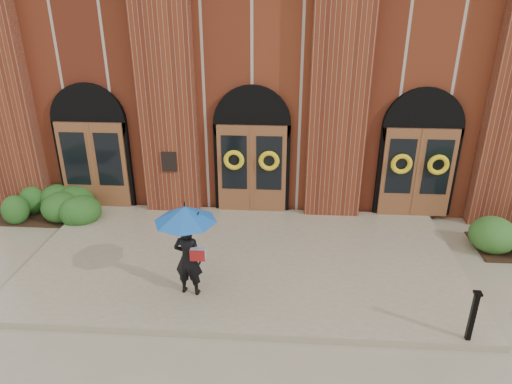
{
  "coord_description": "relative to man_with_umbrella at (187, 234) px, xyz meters",
  "views": [
    {
      "loc": [
        0.93,
        -9.08,
        5.9
      ],
      "look_at": [
        0.23,
        1.0,
        1.46
      ],
      "focal_mm": 32.0,
      "sensor_mm": 36.0,
      "label": 1
    }
  ],
  "objects": [
    {
      "name": "church_building",
      "position": [
        0.98,
        10.09,
        1.96
      ],
      "size": [
        16.2,
        12.53,
        7.0
      ],
      "color": "maroon",
      "rests_on": "ground"
    },
    {
      "name": "man_with_umbrella",
      "position": [
        0.0,
        0.0,
        0.0
      ],
      "size": [
        1.41,
        1.41,
        1.98
      ],
      "rotation": [
        0.0,
        0.0,
        2.99
      ],
      "color": "black",
      "rests_on": "landing"
    },
    {
      "name": "ground",
      "position": [
        0.98,
        1.3,
        -1.54
      ],
      "size": [
        90.0,
        90.0,
        0.0
      ],
      "primitive_type": "plane",
      "color": "gray",
      "rests_on": "ground"
    },
    {
      "name": "hedge_wall_left",
      "position": [
        -4.91,
        3.5,
        -1.15
      ],
      "size": [
        3.0,
        1.2,
        0.77
      ],
      "primitive_type": "ellipsoid",
      "color": "#214A18",
      "rests_on": "ground"
    },
    {
      "name": "metal_post",
      "position": [
        5.28,
        -1.05,
        -0.85
      ],
      "size": [
        0.15,
        0.15,
        1.02
      ],
      "rotation": [
        0.0,
        0.0,
        -0.08
      ],
      "color": "black",
      "rests_on": "landing"
    },
    {
      "name": "landing",
      "position": [
        0.98,
        1.45,
        -1.46
      ],
      "size": [
        10.0,
        5.3,
        0.15
      ],
      "primitive_type": "cube",
      "color": "tan",
      "rests_on": "ground"
    }
  ]
}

